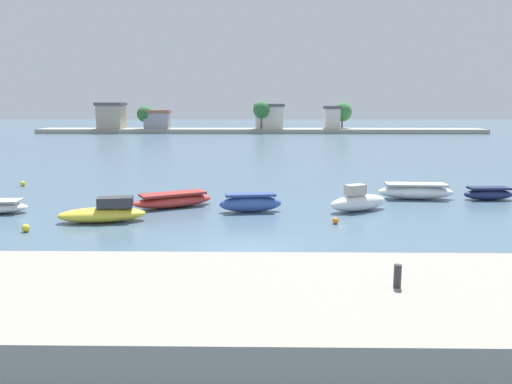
% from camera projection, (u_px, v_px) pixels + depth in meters
% --- Properties ---
extents(ground_plane, '(400.00, 400.00, 0.00)m').
position_uv_depth(ground_plane, '(248.00, 251.00, 23.16)').
color(ground_plane, '#476075').
extents(seawall_embankment, '(95.07, 6.55, 1.90)m').
position_uv_depth(seawall_embankment, '(237.00, 321.00, 13.46)').
color(seawall_embankment, gray).
rests_on(seawall_embankment, ground).
extents(mooring_bollard, '(0.20, 0.20, 0.63)m').
position_uv_depth(mooring_bollard, '(397.00, 276.00, 13.29)').
color(mooring_bollard, '#2D2D33').
rests_on(mooring_bollard, seawall_embankment).
extents(moored_boat_1, '(5.20, 2.63, 1.44)m').
position_uv_depth(moored_boat_1, '(104.00, 213.00, 28.83)').
color(moored_boat_1, yellow).
rests_on(moored_boat_1, ground).
extents(moored_boat_2, '(5.50, 3.99, 0.97)m').
position_uv_depth(moored_boat_2, '(173.00, 200.00, 32.94)').
color(moored_boat_2, '#C63833').
rests_on(moored_boat_2, ground).
extents(moored_boat_3, '(4.07, 1.66, 1.18)m').
position_uv_depth(moored_boat_3, '(251.00, 203.00, 31.46)').
color(moored_boat_3, '#3856A8').
rests_on(moored_boat_3, ground).
extents(moored_boat_4, '(4.33, 3.10, 1.72)m').
position_uv_depth(moored_boat_4, '(358.00, 201.00, 31.73)').
color(moored_boat_4, white).
rests_on(moored_boat_4, ground).
extents(moored_boat_5, '(5.41, 2.02, 1.13)m').
position_uv_depth(moored_boat_5, '(415.00, 191.00, 35.77)').
color(moored_boat_5, white).
rests_on(moored_boat_5, ground).
extents(moored_boat_6, '(3.56, 1.34, 0.92)m').
position_uv_depth(moored_boat_6, '(488.00, 194.00, 35.46)').
color(moored_boat_6, navy).
rests_on(moored_boat_6, ground).
extents(mooring_buoy_0, '(0.41, 0.41, 0.41)m').
position_uv_depth(mooring_buoy_0, '(23.00, 184.00, 41.43)').
color(mooring_buoy_0, yellow).
rests_on(mooring_buoy_0, ground).
extents(mooring_buoy_1, '(0.36, 0.36, 0.36)m').
position_uv_depth(mooring_buoy_1, '(335.00, 221.00, 28.38)').
color(mooring_buoy_1, orange).
rests_on(mooring_buoy_1, ground).
extents(mooring_buoy_3, '(0.42, 0.42, 0.42)m').
position_uv_depth(mooring_buoy_3, '(26.00, 228.00, 26.56)').
color(mooring_buoy_3, yellow).
rests_on(mooring_buoy_3, ground).
extents(distant_shoreline, '(103.94, 7.96, 7.30)m').
position_uv_depth(distant_shoreline, '(241.00, 124.00, 116.97)').
color(distant_shoreline, '#9E998C').
rests_on(distant_shoreline, ground).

